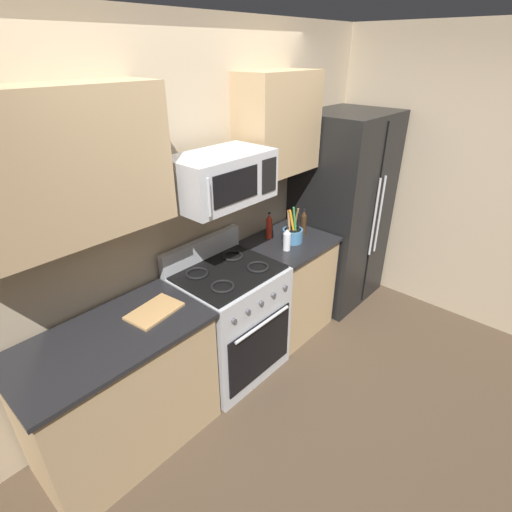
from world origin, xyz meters
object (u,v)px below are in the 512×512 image
object	(u,v)px
utensil_crock	(293,234)
bottle_soy	(304,223)
microwave	(221,178)
bottle_hot_sauce	(269,226)
cutting_board	(154,311)
range_oven	(230,320)
refrigerator	(341,211)
bottle_vinegar	(287,240)

from	to	relation	value
utensil_crock	bottle_soy	size ratio (longest dim) A/B	1.38
microwave	bottle_hot_sauce	size ratio (longest dim) A/B	2.92
bottle_hot_sauce	cutting_board	bearing A→B (deg)	-172.62
utensil_crock	range_oven	bearing A→B (deg)	177.59
utensil_crock	cutting_board	world-z (taller)	utensil_crock
cutting_board	bottle_soy	world-z (taller)	bottle_soy
range_oven	bottle_soy	distance (m)	1.08
microwave	utensil_crock	xyz separation A→B (m)	(0.75, -0.06, -0.65)
range_oven	bottle_hot_sauce	size ratio (longest dim) A/B	4.55
range_oven	utensil_crock	bearing A→B (deg)	-2.41
utensil_crock	refrigerator	bearing A→B (deg)	1.00
refrigerator	bottle_soy	bearing A→B (deg)	179.10
range_oven	microwave	bearing A→B (deg)	90.08
refrigerator	bottle_hot_sauce	bearing A→B (deg)	168.59
cutting_board	bottle_soy	size ratio (longest dim) A/B	1.39
utensil_crock	bottle_soy	world-z (taller)	utensil_crock
range_oven	cutting_board	size ratio (longest dim) A/B	3.29
utensil_crock	cutting_board	xyz separation A→B (m)	(-1.40, 0.02, -0.06)
microwave	utensil_crock	world-z (taller)	microwave
microwave	utensil_crock	distance (m)	0.99
bottle_soy	cutting_board	bearing A→B (deg)	179.99
range_oven	bottle_soy	bearing A→B (deg)	-0.45
utensil_crock	bottle_hot_sauce	size ratio (longest dim) A/B	1.37
range_oven	bottle_vinegar	distance (m)	0.80
refrigerator	bottle_hot_sauce	size ratio (longest dim) A/B	7.90
utensil_crock	cutting_board	bearing A→B (deg)	179.01
microwave	bottle_vinegar	size ratio (longest dim) A/B	3.42
bottle_hot_sauce	bottle_vinegar	bearing A→B (deg)	-106.71
range_oven	cutting_board	bearing A→B (deg)	-179.37
cutting_board	microwave	bearing A→B (deg)	3.06
bottle_vinegar	bottle_hot_sauce	distance (m)	0.27
range_oven	bottle_vinegar	size ratio (longest dim) A/B	5.32
microwave	utensil_crock	size ratio (longest dim) A/B	2.14
cutting_board	bottle_hot_sauce	bearing A→B (deg)	7.38
refrigerator	cutting_board	bearing A→B (deg)	179.74
microwave	bottle_hot_sauce	distance (m)	0.91
utensil_crock	cutting_board	size ratio (longest dim) A/B	0.99
refrigerator	bottle_hot_sauce	xyz separation A→B (m)	(-0.90, 0.18, 0.07)
bottle_soy	bottle_vinegar	xyz separation A→B (m)	(-0.35, -0.08, -0.02)
refrigerator	bottle_vinegar	world-z (taller)	refrigerator
bottle_vinegar	refrigerator	bearing A→B (deg)	4.38
utensil_crock	cutting_board	distance (m)	1.40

